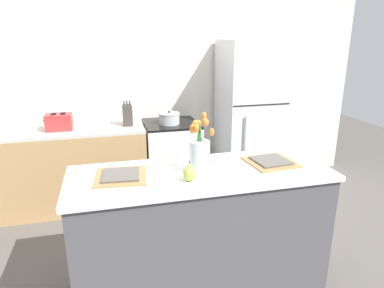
{
  "coord_description": "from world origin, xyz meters",
  "views": [
    {
      "loc": [
        -0.6,
        -2.1,
        1.82
      ],
      "look_at": [
        0.0,
        0.25,
        1.06
      ],
      "focal_mm": 32.0,
      "sensor_mm": 36.0,
      "label": 1
    }
  ],
  "objects": [
    {
      "name": "ground_plane",
      "position": [
        0.0,
        0.0,
        0.0
      ],
      "size": [
        10.0,
        10.0,
        0.0
      ],
      "primitive_type": "plane",
      "color": "#59544F"
    },
    {
      "name": "back_wall",
      "position": [
        0.0,
        2.0,
        1.35
      ],
      "size": [
        5.2,
        0.08,
        2.7
      ],
      "color": "silver",
      "rests_on": "ground_plane"
    },
    {
      "name": "kitchen_island",
      "position": [
        0.0,
        0.0,
        0.47
      ],
      "size": [
        1.8,
        0.66,
        0.94
      ],
      "color": "#4C4C51",
      "rests_on": "ground_plane"
    },
    {
      "name": "back_counter",
      "position": [
        -1.06,
        1.6,
        0.45
      ],
      "size": [
        1.68,
        0.6,
        0.9
      ],
      "color": "tan",
      "rests_on": "ground_plane"
    },
    {
      "name": "stove_range",
      "position": [
        0.1,
        1.6,
        0.45
      ],
      "size": [
        0.6,
        0.61,
        0.9
      ],
      "color": "silver",
      "rests_on": "ground_plane"
    },
    {
      "name": "refrigerator",
      "position": [
        1.05,
        1.6,
        0.9
      ],
      "size": [
        0.68,
        0.67,
        1.8
      ],
      "color": "silver",
      "rests_on": "ground_plane"
    },
    {
      "name": "flower_vase",
      "position": [
        -0.01,
        -0.01,
        1.08
      ],
      "size": [
        0.16,
        0.16,
        0.4
      ],
      "color": "silver",
      "rests_on": "kitchen_island"
    },
    {
      "name": "pear_figurine",
      "position": [
        -0.12,
        -0.14,
        1.0
      ],
      "size": [
        0.08,
        0.08,
        0.14
      ],
      "color": "#9EBC47",
      "rests_on": "kitchen_island"
    },
    {
      "name": "plate_setting_left",
      "position": [
        -0.54,
        0.03,
        0.95
      ],
      "size": [
        0.36,
        0.36,
        0.02
      ],
      "color": "olive",
      "rests_on": "kitchen_island"
    },
    {
      "name": "plate_setting_right",
      "position": [
        0.54,
        0.03,
        0.95
      ],
      "size": [
        0.36,
        0.36,
        0.02
      ],
      "color": "olive",
      "rests_on": "kitchen_island"
    },
    {
      "name": "toaster",
      "position": [
        -1.08,
        1.57,
        0.98
      ],
      "size": [
        0.28,
        0.18,
        0.17
      ],
      "color": "red",
      "rests_on": "back_counter"
    },
    {
      "name": "cooking_pot",
      "position": [
        0.07,
        1.55,
        0.96
      ],
      "size": [
        0.24,
        0.24,
        0.15
      ],
      "color": "#B2B5B7",
      "rests_on": "stove_range"
    },
    {
      "name": "knife_block",
      "position": [
        -0.38,
        1.6,
        1.01
      ],
      "size": [
        0.1,
        0.14,
        0.27
      ],
      "color": "#3D3833",
      "rests_on": "back_counter"
    }
  ]
}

